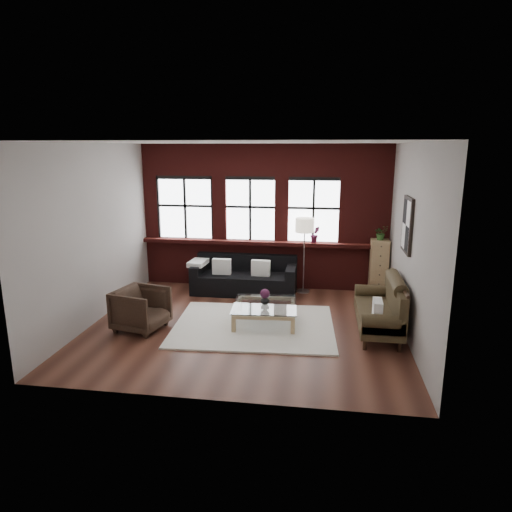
# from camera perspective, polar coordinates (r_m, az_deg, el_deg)

# --- Properties ---
(floor) EXTENTS (5.50, 5.50, 0.00)m
(floor) POSITION_cam_1_polar(r_m,az_deg,el_deg) (8.28, -1.31, -8.70)
(floor) COLOR #442219
(floor) RESTS_ON ground
(ceiling) EXTENTS (5.50, 5.50, 0.00)m
(ceiling) POSITION_cam_1_polar(r_m,az_deg,el_deg) (7.67, -1.44, 14.02)
(ceiling) COLOR white
(ceiling) RESTS_ON ground
(wall_back) EXTENTS (5.50, 0.00, 5.50)m
(wall_back) POSITION_cam_1_polar(r_m,az_deg,el_deg) (10.26, 1.00, 4.92)
(wall_back) COLOR #A5A09A
(wall_back) RESTS_ON ground
(wall_front) EXTENTS (5.50, 0.00, 5.50)m
(wall_front) POSITION_cam_1_polar(r_m,az_deg,el_deg) (5.44, -5.83, -2.89)
(wall_front) COLOR #A5A09A
(wall_front) RESTS_ON ground
(wall_left) EXTENTS (0.00, 5.00, 5.00)m
(wall_left) POSITION_cam_1_polar(r_m,az_deg,el_deg) (8.71, -19.51, 2.61)
(wall_left) COLOR #A5A09A
(wall_left) RESTS_ON ground
(wall_right) EXTENTS (0.00, 5.00, 5.00)m
(wall_right) POSITION_cam_1_polar(r_m,az_deg,el_deg) (7.84, 18.85, 1.53)
(wall_right) COLOR #A5A09A
(wall_right) RESTS_ON ground
(brick_backwall) EXTENTS (5.50, 0.12, 3.20)m
(brick_backwall) POSITION_cam_1_polar(r_m,az_deg,el_deg) (10.20, 0.96, 4.87)
(brick_backwall) COLOR #511413
(brick_backwall) RESTS_ON floor
(sill_ledge) EXTENTS (5.50, 0.30, 0.08)m
(sill_ledge) POSITION_cam_1_polar(r_m,az_deg,el_deg) (10.21, 0.88, 1.69)
(sill_ledge) COLOR #511413
(sill_ledge) RESTS_ON brick_backwall
(window_left) EXTENTS (1.38, 0.10, 1.50)m
(window_left) POSITION_cam_1_polar(r_m,az_deg,el_deg) (10.57, -8.80, 5.84)
(window_left) COLOR black
(window_left) RESTS_ON brick_backwall
(window_mid) EXTENTS (1.38, 0.10, 1.50)m
(window_mid) POSITION_cam_1_polar(r_m,az_deg,el_deg) (10.23, -0.70, 5.75)
(window_mid) COLOR black
(window_mid) RESTS_ON brick_backwall
(window_right) EXTENTS (1.38, 0.10, 1.50)m
(window_right) POSITION_cam_1_polar(r_m,az_deg,el_deg) (10.10, 7.20, 5.54)
(window_right) COLOR black
(window_right) RESTS_ON brick_backwall
(wall_poster) EXTENTS (0.05, 0.74, 0.94)m
(wall_poster) POSITION_cam_1_polar(r_m,az_deg,el_deg) (8.09, 18.41, 3.70)
(wall_poster) COLOR black
(wall_poster) RESTS_ON wall_right
(shag_rug) EXTENTS (2.94, 2.37, 0.03)m
(shag_rug) POSITION_cam_1_polar(r_m,az_deg,el_deg) (8.25, -0.27, -8.68)
(shag_rug) COLOR white
(shag_rug) RESTS_ON floor
(dark_sofa) EXTENTS (2.25, 0.91, 0.81)m
(dark_sofa) POSITION_cam_1_polar(r_m,az_deg,el_deg) (9.98, -1.46, -2.34)
(dark_sofa) COLOR black
(dark_sofa) RESTS_ON floor
(pillow_a) EXTENTS (0.40, 0.15, 0.34)m
(pillow_a) POSITION_cam_1_polar(r_m,az_deg,el_deg) (9.93, -4.31, -1.32)
(pillow_a) COLOR white
(pillow_a) RESTS_ON dark_sofa
(pillow_b) EXTENTS (0.41, 0.16, 0.34)m
(pillow_b) POSITION_cam_1_polar(r_m,az_deg,el_deg) (9.78, 0.60, -1.51)
(pillow_b) COLOR white
(pillow_b) RESTS_ON dark_sofa
(vintage_settee) EXTENTS (0.79, 1.78, 0.95)m
(vintage_settee) POSITION_cam_1_polar(r_m,az_deg,el_deg) (8.13, 15.04, -6.04)
(vintage_settee) COLOR #372C19
(vintage_settee) RESTS_ON floor
(pillow_settee) EXTENTS (0.16, 0.39, 0.34)m
(pillow_settee) POSITION_cam_1_polar(r_m,az_deg,el_deg) (7.58, 14.93, -6.60)
(pillow_settee) COLOR white
(pillow_settee) RESTS_ON vintage_settee
(armchair) EXTENTS (0.97, 0.95, 0.74)m
(armchair) POSITION_cam_1_polar(r_m,az_deg,el_deg) (8.25, -14.18, -6.45)
(armchair) COLOR black
(armchair) RESTS_ON floor
(coffee_table) EXTENTS (1.21, 1.21, 0.38)m
(coffee_table) POSITION_cam_1_polar(r_m,az_deg,el_deg) (8.33, 1.11, -7.24)
(coffee_table) COLOR tan
(coffee_table) RESTS_ON shag_rug
(vase) EXTENTS (0.17, 0.17, 0.16)m
(vase) POSITION_cam_1_polar(r_m,az_deg,el_deg) (8.24, 1.12, -5.49)
(vase) COLOR #B2B2B2
(vase) RESTS_ON coffee_table
(flowers) EXTENTS (0.17, 0.17, 0.17)m
(flowers) POSITION_cam_1_polar(r_m,az_deg,el_deg) (8.20, 1.13, -4.73)
(flowers) COLOR #521C3D
(flowers) RESTS_ON vase
(drawer_chest) EXTENTS (0.37, 0.37, 1.22)m
(drawer_chest) POSITION_cam_1_polar(r_m,az_deg,el_deg) (10.10, 15.08, -1.43)
(drawer_chest) COLOR tan
(drawer_chest) RESTS_ON floor
(potted_plant_top) EXTENTS (0.35, 0.33, 0.31)m
(potted_plant_top) POSITION_cam_1_polar(r_m,az_deg,el_deg) (9.94, 15.35, 2.83)
(potted_plant_top) COLOR #2D5923
(potted_plant_top) RESTS_ON drawer_chest
(floor_lamp) EXTENTS (0.40, 0.40, 1.80)m
(floor_lamp) POSITION_cam_1_polar(r_m,az_deg,el_deg) (9.94, 6.03, 0.45)
(floor_lamp) COLOR #A5A5A8
(floor_lamp) RESTS_ON floor
(sill_plant) EXTENTS (0.24, 0.22, 0.37)m
(sill_plant) POSITION_cam_1_polar(r_m,az_deg,el_deg) (10.05, 7.40, 2.69)
(sill_plant) COLOR #521C3D
(sill_plant) RESTS_ON sill_ledge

